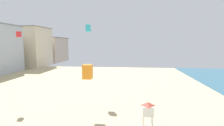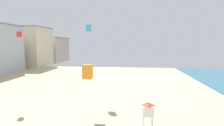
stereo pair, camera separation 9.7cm
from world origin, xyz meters
The scene contains 6 objects.
boardwalk_hotel_far centered at (-30.76, 59.88, 7.14)m, with size 18.33×12.51×14.27m.
boardwalk_hotel_distant centered at (-30.76, 75.98, 5.57)m, with size 18.30×16.14×11.13m.
lifeguard_stand centered at (10.84, 16.71, 1.84)m, with size 1.10×1.10×2.55m.
kite_cyan_box centered at (2.44, 26.87, 10.71)m, with size 0.68×0.68×1.07m.
kite_orange_box centered at (4.16, 19.18, 5.07)m, with size 1.05×1.05×1.65m.
kite_red_box centered at (-7.01, 23.56, 9.64)m, with size 0.51×0.51×0.80m.
Camera 2 is at (9.09, -0.01, 8.28)m, focal length 27.58 mm.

